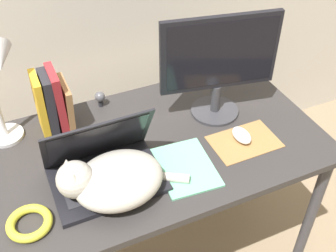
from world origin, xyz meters
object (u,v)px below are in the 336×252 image
laptop (104,168)px  computer_mouse (242,135)px  notepad (185,167)px  cat (112,180)px  external_monitor (219,63)px  cable_coil (29,223)px  webcam (100,97)px  book_row (53,103)px

laptop → computer_mouse: size_ratio=3.81×
laptop → notepad: (0.27, -0.07, -0.04)m
laptop → cat: (0.00, -0.08, 0.02)m
external_monitor → notepad: external_monitor is taller
cable_coil → notepad: bearing=2.7°
computer_mouse → cable_coil: (-0.79, -0.07, -0.01)m
laptop → cat: size_ratio=0.86×
laptop → webcam: bearing=75.0°
cat → book_row: 0.42m
computer_mouse → laptop: bearing=177.4°
notepad → webcam: webcam is taller
laptop → cat: bearing=-88.0°
cat → cable_coil: 0.28m
laptop → cat: 0.08m
cat → computer_mouse: bearing=6.2°
book_row → cat: bearing=-77.5°
notepad → external_monitor: bearing=43.6°
cable_coil → notepad: size_ratio=0.53×
cable_coil → webcam: webcam is taller
computer_mouse → webcam: size_ratio=1.43×
computer_mouse → cable_coil: 0.79m
external_monitor → webcam: bearing=150.6°
cat → cable_coil: bearing=-176.8°
computer_mouse → cable_coil: size_ratio=0.69×
cat → book_row: bearing=102.5°
laptop → webcam: (0.11, 0.39, -0.01)m
book_row → cable_coil: bearing=-113.4°
external_monitor → book_row: (-0.60, 0.16, -0.12)m
external_monitor → webcam: 0.50m
book_row → computer_mouse: bearing=-30.0°
laptop → notepad: bearing=-14.8°
laptop → book_row: book_row is taller
external_monitor → book_row: bearing=164.7°
cable_coil → webcam: bearing=52.4°
cable_coil → notepad: (0.54, 0.02, -0.01)m
notepad → laptop: bearing=165.2°
external_monitor → cat: bearing=-154.5°
cable_coil → notepad: 0.54m
laptop → book_row: bearing=105.0°
computer_mouse → notepad: size_ratio=0.36×
external_monitor → notepad: size_ratio=1.68×
book_row → notepad: (0.35, -0.40, -0.11)m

